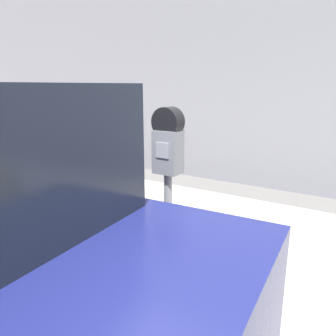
% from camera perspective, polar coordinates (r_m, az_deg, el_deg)
% --- Properties ---
extents(sidewalk, '(24.00, 2.80, 0.12)m').
position_cam_1_polar(sidewalk, '(3.77, 12.96, -13.25)').
color(sidewalk, '#BCB7AD').
rests_on(sidewalk, ground_plane).
extents(building_facade, '(24.00, 0.30, 5.91)m').
position_cam_1_polar(building_facade, '(5.99, 23.66, 24.46)').
color(building_facade, gray).
rests_on(building_facade, ground_plane).
extents(parking_meter, '(0.21, 0.15, 1.51)m').
position_cam_1_polar(parking_meter, '(2.37, -0.01, 0.84)').
color(parking_meter, gray).
rests_on(parking_meter, sidewalk).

